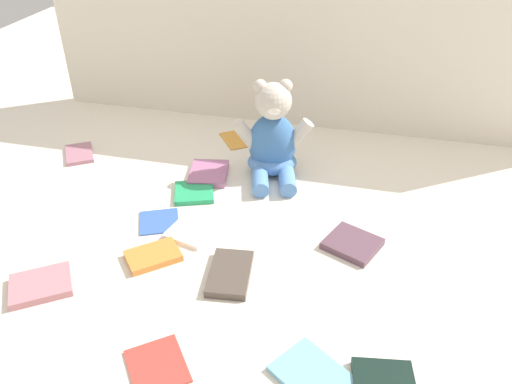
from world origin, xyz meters
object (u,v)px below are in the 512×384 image
at_px(book_case_4, 188,234).
at_px(book_case_11, 194,192).
at_px(book_case_8, 237,139).
at_px(book_case_12, 230,273).
at_px(book_case_3, 209,173).
at_px(book_case_9, 41,285).
at_px(book_case_2, 352,244).
at_px(book_case_7, 153,256).
at_px(book_case_0, 79,154).
at_px(book_case_1, 314,377).
at_px(book_case_6, 159,221).
at_px(teddy_bear, 273,141).
at_px(book_case_5, 157,365).

bearing_deg(book_case_4, book_case_11, 28.44).
bearing_deg(book_case_8, book_case_12, -110.98).
bearing_deg(book_case_3, book_case_9, 57.90).
relative_size(book_case_2, book_case_4, 1.15).
relative_size(book_case_3, book_case_8, 1.07).
xyz_separation_m(book_case_11, book_case_12, (0.17, -0.27, 0.00)).
xyz_separation_m(book_case_7, book_case_12, (0.17, -0.01, 0.00)).
height_order(book_case_0, book_case_7, book_case_7).
relative_size(book_case_7, book_case_8, 0.97).
xyz_separation_m(book_case_9, book_case_11, (0.18, 0.38, -0.00)).
bearing_deg(book_case_7, book_case_2, 68.35).
height_order(book_case_0, book_case_11, book_case_11).
height_order(book_case_4, book_case_11, book_case_11).
bearing_deg(book_case_11, book_case_12, -77.39).
bearing_deg(book_case_1, book_case_8, -121.62).
relative_size(book_case_4, book_case_6, 1.02).
relative_size(book_case_1, book_case_3, 1.08).
distance_m(book_case_3, book_case_9, 0.51).
bearing_deg(book_case_4, book_case_7, 166.53).
height_order(teddy_bear, book_case_3, teddy_bear).
bearing_deg(book_case_11, book_case_6, -127.24).
bearing_deg(book_case_7, book_case_1, 19.39).
bearing_deg(book_case_12, book_case_5, -110.40).
relative_size(book_case_7, book_case_12, 0.83).
bearing_deg(book_case_0, book_case_1, -70.46).
relative_size(teddy_bear, book_case_5, 2.44).
xyz_separation_m(book_case_7, book_case_8, (0.03, 0.56, -0.00)).
bearing_deg(book_case_6, book_case_0, -59.23).
bearing_deg(teddy_bear, book_case_11, -152.85).
relative_size(book_case_3, book_case_6, 1.32).
height_order(book_case_11, book_case_12, book_case_12).
height_order(book_case_2, book_case_7, book_case_2).
bearing_deg(book_case_9, book_case_8, 128.57).
distance_m(book_case_8, book_case_12, 0.59).
bearing_deg(book_case_3, teddy_bear, -170.07).
distance_m(book_case_0, book_case_4, 0.50).
height_order(book_case_1, book_case_12, book_case_12).
height_order(book_case_2, book_case_6, book_case_2).
bearing_deg(book_case_5, book_case_8, 58.40).
bearing_deg(book_case_11, book_case_2, -35.67).
height_order(book_case_1, book_case_8, book_case_1).
relative_size(book_case_1, book_case_12, 0.99).
relative_size(book_case_6, book_case_12, 0.69).
xyz_separation_m(book_case_2, book_case_7, (-0.40, -0.14, -0.00)).
relative_size(book_case_4, book_case_12, 0.71).
bearing_deg(book_case_1, teddy_bear, -127.39).
distance_m(teddy_bear, book_case_4, 0.35).
height_order(book_case_1, book_case_5, same).
bearing_deg(book_case_11, book_case_0, 143.71).
xyz_separation_m(book_case_5, book_case_8, (-0.09, 0.81, -0.00)).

